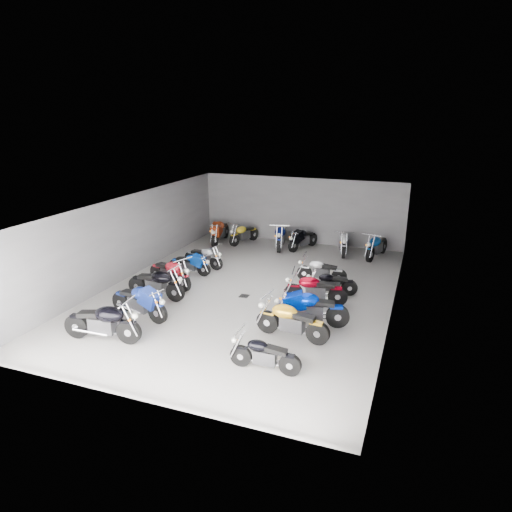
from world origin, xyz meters
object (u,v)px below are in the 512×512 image
(motorcycle_back_e, at_px, (343,242))
(motorcycle_back_c, at_px, (281,236))
(motorcycle_left_b, at_px, (139,302))
(motorcycle_right_c, at_px, (310,309))
(motorcycle_back_f, at_px, (377,246))
(motorcycle_right_f, at_px, (321,271))
(motorcycle_back_a, at_px, (220,232))
(motorcycle_right_b, at_px, (291,321))
(motorcycle_right_d, at_px, (315,290))
(motorcycle_back_b, at_px, (244,234))
(motorcycle_left_d, at_px, (170,273))
(motorcycle_left_c, at_px, (157,284))
(motorcycle_left_f, at_px, (204,257))
(motorcycle_left_a, at_px, (103,322))
(motorcycle_back_d, at_px, (303,239))
(motorcycle_left_e, at_px, (190,264))
(drain_grate, at_px, (244,296))
(motorcycle_right_e, at_px, (331,283))
(motorcycle_right_a, at_px, (264,354))

(motorcycle_back_e, bearing_deg, motorcycle_back_c, -8.84)
(motorcycle_left_b, bearing_deg, motorcycle_right_c, 115.43)
(motorcycle_back_f, bearing_deg, motorcycle_right_f, 81.03)
(motorcycle_left_b, relative_size, motorcycle_back_f, 1.02)
(motorcycle_right_c, xyz_separation_m, motorcycle_back_a, (-6.43, 7.43, 0.01))
(motorcycle_right_b, xyz_separation_m, motorcycle_right_d, (0.05, 2.64, -0.02))
(motorcycle_back_b, distance_m, motorcycle_back_f, 6.40)
(motorcycle_back_a, height_order, motorcycle_back_b, motorcycle_back_a)
(motorcycle_left_d, bearing_deg, motorcycle_left_c, 27.40)
(motorcycle_left_f, bearing_deg, motorcycle_back_c, 162.13)
(motorcycle_right_f, distance_m, motorcycle_back_f, 4.18)
(motorcycle_left_a, height_order, motorcycle_back_f, motorcycle_left_a)
(motorcycle_left_f, height_order, motorcycle_back_d, motorcycle_back_d)
(motorcycle_left_b, bearing_deg, motorcycle_left_a, 8.25)
(motorcycle_left_a, distance_m, motorcycle_left_e, 5.80)
(motorcycle_right_b, xyz_separation_m, motorcycle_back_a, (-6.12, 8.37, 0.03))
(drain_grate, distance_m, motorcycle_left_e, 3.21)
(motorcycle_left_e, distance_m, motorcycle_right_c, 6.30)
(motorcycle_back_e, bearing_deg, motorcycle_right_c, 81.41)
(motorcycle_back_a, distance_m, motorcycle_back_d, 4.15)
(motorcycle_left_a, relative_size, motorcycle_left_f, 1.24)
(motorcycle_right_e, bearing_deg, motorcycle_right_a, 155.79)
(motorcycle_left_a, height_order, motorcycle_back_c, motorcycle_back_c)
(motorcycle_right_b, xyz_separation_m, motorcycle_back_d, (-1.99, 8.74, -0.04))
(motorcycle_right_e, bearing_deg, motorcycle_right_c, 159.56)
(drain_grate, distance_m, motorcycle_left_b, 3.73)
(motorcycle_left_a, height_order, motorcycle_right_d, motorcycle_left_a)
(motorcycle_left_e, bearing_deg, motorcycle_right_f, 102.00)
(motorcycle_left_f, bearing_deg, motorcycle_right_f, 101.35)
(motorcycle_right_c, height_order, motorcycle_right_f, motorcycle_right_c)
(motorcycle_right_a, distance_m, motorcycle_back_d, 10.79)
(motorcycle_right_b, bearing_deg, motorcycle_back_d, 19.40)
(motorcycle_back_d, distance_m, motorcycle_back_f, 3.42)
(motorcycle_right_f, bearing_deg, motorcycle_back_e, -4.78)
(motorcycle_left_e, distance_m, motorcycle_back_b, 4.91)
(motorcycle_back_d, bearing_deg, motorcycle_right_a, 122.56)
(motorcycle_right_f, xyz_separation_m, motorcycle_back_e, (0.14, 3.98, 0.07))
(drain_grate, distance_m, motorcycle_left_a, 5.12)
(motorcycle_back_b, height_order, motorcycle_back_d, motorcycle_back_d)
(motorcycle_left_c, xyz_separation_m, motorcycle_left_f, (0.05, 3.53, -0.08))
(motorcycle_left_d, distance_m, motorcycle_right_a, 6.69)
(motorcycle_right_d, height_order, motorcycle_back_e, motorcycle_back_e)
(motorcycle_left_e, xyz_separation_m, motorcycle_right_e, (5.71, -0.19, 0.00))
(motorcycle_back_e, bearing_deg, motorcycle_left_a, 54.21)
(motorcycle_back_c, relative_size, motorcycle_back_d, 1.20)
(motorcycle_left_a, bearing_deg, motorcycle_back_a, 178.89)
(motorcycle_left_c, height_order, motorcycle_right_a, motorcycle_left_c)
(motorcycle_right_c, xyz_separation_m, motorcycle_right_f, (-0.52, 3.80, -0.10))
(motorcycle_left_c, height_order, motorcycle_back_f, motorcycle_back_f)
(motorcycle_left_c, distance_m, motorcycle_back_b, 7.49)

